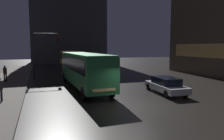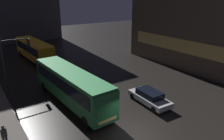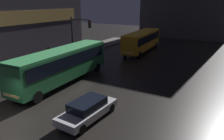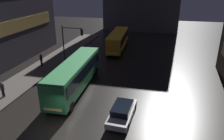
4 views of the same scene
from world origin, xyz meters
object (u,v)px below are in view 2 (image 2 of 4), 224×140
object	(u,v)px
bus_far	(34,49)
bus_near	(71,84)
car_taxi	(149,97)
pedestrian_mid	(4,134)
traffic_light_main	(13,54)

from	to	relation	value
bus_far	bus_near	bearing A→B (deg)	82.55
bus_near	car_taxi	xyz separation A→B (m)	(6.08, -4.44, -1.32)
bus_near	pedestrian_mid	xyz separation A→B (m)	(-6.61, -3.56, -0.89)
bus_far	car_taxi	world-z (taller)	bus_far
pedestrian_mid	traffic_light_main	distance (m)	11.38
bus_far	car_taxi	xyz separation A→B (m)	(4.74, -20.98, -1.24)
pedestrian_mid	traffic_light_main	xyz separation A→B (m)	(3.13, 10.59, 2.75)
bus_near	traffic_light_main	world-z (taller)	traffic_light_main
traffic_light_main	car_taxi	bearing A→B (deg)	-50.19
bus_far	traffic_light_main	xyz separation A→B (m)	(-4.82, -9.52, 1.95)
bus_far	pedestrian_mid	bearing A→B (deg)	65.61
bus_far	pedestrian_mid	distance (m)	21.63
car_taxi	pedestrian_mid	world-z (taller)	pedestrian_mid
bus_far	traffic_light_main	distance (m)	10.84
bus_near	bus_far	xyz separation A→B (m)	(1.34, 16.54, -0.08)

